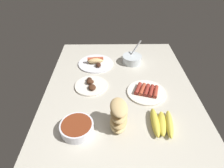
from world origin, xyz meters
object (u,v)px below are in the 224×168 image
(plate_grilled_meat, at_px, (91,85))
(plate_sausages, at_px, (147,91))
(plate_hotdog_assembled, at_px, (96,62))
(banana_bunch, at_px, (162,123))
(bowl_coleslaw, at_px, (132,59))
(bowl_chili, at_px, (77,127))
(bread_stack, at_px, (119,116))

(plate_grilled_meat, bearing_deg, plate_sausages, -101.44)
(plate_hotdog_assembled, bearing_deg, banana_bunch, -148.30)
(bowl_coleslaw, relative_size, plate_grilled_meat, 0.76)
(bowl_chili, bearing_deg, bread_stack, -82.11)
(plate_hotdog_assembled, bearing_deg, plate_sausages, -135.59)
(plate_grilled_meat, distance_m, plate_hotdog_assembled, 0.26)
(bread_stack, bearing_deg, bowl_chili, 97.89)
(bowl_coleslaw, bearing_deg, bread_stack, 168.28)
(bread_stack, relative_size, bowl_chili, 0.91)
(plate_sausages, bearing_deg, bowl_chili, 126.20)
(bread_stack, xyz_separation_m, bowl_coleslaw, (0.59, -0.12, -0.04))
(bread_stack, relative_size, plate_sausages, 0.63)
(bread_stack, distance_m, banana_bunch, 0.22)
(bread_stack, height_order, bowl_chili, bread_stack)
(bread_stack, relative_size, bowl_coleslaw, 0.94)
(bowl_coleslaw, bearing_deg, banana_bunch, -171.54)
(plate_grilled_meat, height_order, plate_hotdog_assembled, plate_hotdog_assembled)
(plate_hotdog_assembled, bearing_deg, bowl_coleslaw, -85.26)
(plate_sausages, bearing_deg, bread_stack, 144.30)
(bread_stack, height_order, banana_bunch, bread_stack)
(plate_grilled_meat, xyz_separation_m, bowl_chili, (-0.34, 0.04, 0.02))
(bowl_chili, xyz_separation_m, banana_bunch, (0.03, -0.41, -0.01))
(plate_hotdog_assembled, bearing_deg, bread_stack, -166.06)
(bread_stack, bearing_deg, banana_bunch, -90.13)
(bowl_chili, bearing_deg, bowl_coleslaw, -27.26)
(plate_grilled_meat, bearing_deg, plate_hotdog_assembled, -3.42)
(bowl_coleslaw, relative_size, banana_bunch, 0.80)
(bread_stack, xyz_separation_m, plate_hotdog_assembled, (0.57, 0.14, -0.06))
(bread_stack, distance_m, bowl_chili, 0.20)
(bowl_coleslaw, height_order, banana_bunch, bowl_coleslaw)
(bowl_chili, height_order, banana_bunch, bowl_chili)
(bowl_coleslaw, xyz_separation_m, banana_bunch, (-0.59, -0.09, -0.01))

